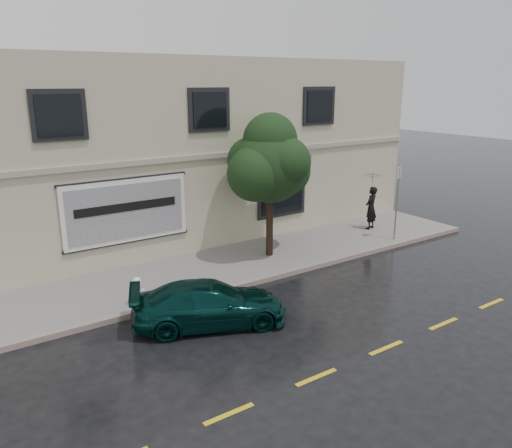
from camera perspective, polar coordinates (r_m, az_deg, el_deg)
ground at (r=14.94m, az=4.51°, el=-8.38°), size 90.00×90.00×0.00m
sidewalk at (r=17.37m, az=-2.19°, el=-4.49°), size 20.00×3.50×0.15m
curb at (r=16.01m, az=1.15°, el=-6.32°), size 20.00×0.18×0.16m
road_marking at (r=12.70m, az=14.66°, el=-13.53°), size 19.00×0.12×0.01m
building at (r=21.53m, az=-10.51°, el=8.67°), size 20.00×8.12×7.00m
billboard at (r=16.90m, az=-14.56°, el=1.45°), size 4.30×0.16×2.20m
car at (r=13.18m, az=-5.34°, el=-9.08°), size 4.37×3.14×1.17m
pedestrian at (r=21.41m, az=13.00°, el=1.81°), size 0.76×0.61×1.80m
umbrella at (r=21.14m, az=13.22°, el=5.10°), size 1.21×1.21×0.70m
street_tree at (r=17.17m, az=1.61°, el=6.65°), size 2.58×2.58×4.52m
fire_hydrant at (r=14.29m, az=-13.38°, el=-7.53°), size 0.34×0.32×0.83m
sign_pole at (r=20.01m, az=15.85°, el=3.12°), size 0.35×0.14×2.96m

